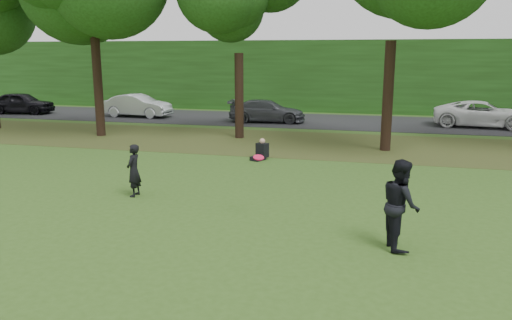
{
  "coord_description": "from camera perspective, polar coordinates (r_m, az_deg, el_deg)",
  "views": [
    {
      "loc": [
        3.77,
        -9.56,
        4.12
      ],
      "look_at": [
        0.56,
        3.14,
        1.3
      ],
      "focal_mm": 35.0,
      "sensor_mm": 36.0,
      "label": 1
    }
  ],
  "objects": [
    {
      "name": "far_hedge",
      "position": [
        36.79,
        8.39,
        9.5
      ],
      "size": [
        70.0,
        3.0,
        5.0
      ],
      "primitive_type": "cube",
      "color": "#1D3F12",
      "rests_on": "ground"
    },
    {
      "name": "parked_cars",
      "position": [
        30.29,
        5.68,
        5.69
      ],
      "size": [
        38.94,
        3.57,
        1.5
      ],
      "color": "black",
      "rests_on": "street"
    },
    {
      "name": "frisbee",
      "position": [
        12.34,
        0.3,
        0.3
      ],
      "size": [
        0.32,
        0.3,
        0.13
      ],
      "color": "#E51347",
      "rests_on": "ground"
    },
    {
      "name": "seated_person",
      "position": [
        19.63,
        0.58,
        0.96
      ],
      "size": [
        0.67,
        0.83,
        0.83
      ],
      "rotation": [
        0.0,
        0.0,
        -0.42
      ],
      "color": "black",
      "rests_on": "ground"
    },
    {
      "name": "street",
      "position": [
        31.06,
        7.1,
        4.45
      ],
      "size": [
        70.0,
        7.0,
        0.02
      ],
      "primitive_type": "cube",
      "color": "black",
      "rests_on": "ground"
    },
    {
      "name": "ground",
      "position": [
        11.07,
        -6.93,
        -9.79
      ],
      "size": [
        120.0,
        120.0,
        0.0
      ],
      "primitive_type": "plane",
      "color": "#325119",
      "rests_on": "ground"
    },
    {
      "name": "leaf_litter",
      "position": [
        23.24,
        4.61,
        1.91
      ],
      "size": [
        60.0,
        7.0,
        0.01
      ],
      "primitive_type": "cube",
      "color": "#4B3E1B",
      "rests_on": "ground"
    },
    {
      "name": "player_left",
      "position": [
        14.93,
        -13.8,
        -1.17
      ],
      "size": [
        0.38,
        0.57,
        1.54
      ],
      "primitive_type": "imported",
      "rotation": [
        0.0,
        0.0,
        -1.55
      ],
      "color": "black",
      "rests_on": "ground"
    },
    {
      "name": "player_right",
      "position": [
        11.05,
        16.19,
        -4.88
      ],
      "size": [
        0.96,
        1.11,
        1.95
      ],
      "primitive_type": "imported",
      "rotation": [
        0.0,
        0.0,
        1.83
      ],
      "color": "black",
      "rests_on": "ground"
    }
  ]
}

